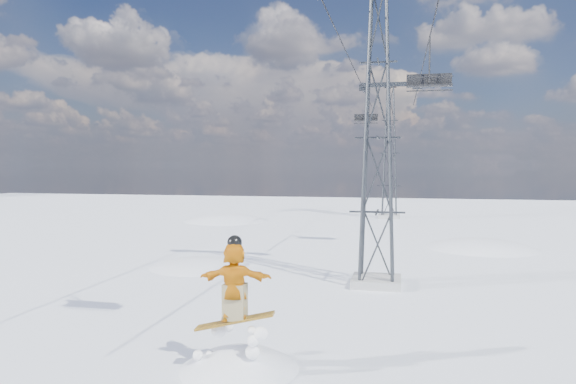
{
  "coord_description": "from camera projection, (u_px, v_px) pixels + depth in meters",
  "views": [
    {
      "loc": [
        1.58,
        -11.2,
        4.49
      ],
      "look_at": [
        -1.52,
        3.09,
        3.72
      ],
      "focal_mm": 32.0,
      "sensor_mm": 36.0,
      "label": 1
    }
  ],
  "objects": [
    {
      "name": "ground",
      "position": [
        325.0,
        365.0,
        11.5
      ],
      "size": [
        120.0,
        120.0,
        0.0
      ],
      "primitive_type": "plane",
      "color": "white",
      "rests_on": "ground"
    },
    {
      "name": "snow_terrain",
      "position": [
        298.0,
        379.0,
        33.75
      ],
      "size": [
        39.0,
        37.0,
        22.0
      ],
      "color": "white",
      "rests_on": "ground"
    },
    {
      "name": "lift_tower_near",
      "position": [
        378.0,
        139.0,
        18.86
      ],
      "size": [
        5.2,
        1.8,
        11.43
      ],
      "color": "#999999",
      "rests_on": "ground"
    },
    {
      "name": "lift_tower_far",
      "position": [
        390.0,
        154.0,
        43.26
      ],
      "size": [
        5.2,
        1.8,
        11.43
      ],
      "color": "#999999",
      "rests_on": "ground"
    },
    {
      "name": "haul_cables",
      "position": [
        387.0,
        56.0,
        29.8
      ],
      "size": [
        4.46,
        51.0,
        0.06
      ],
      "color": "black",
      "rests_on": "ground"
    },
    {
      "name": "lift_chair_mid",
      "position": [
        429.0,
        81.0,
        25.51
      ],
      "size": [
        2.2,
        0.63,
        2.73
      ],
      "color": "black",
      "rests_on": "ground"
    },
    {
      "name": "lift_chair_far",
      "position": [
        366.0,
        118.0,
        46.36
      ],
      "size": [
        2.11,
        0.61,
        2.62
      ],
      "color": "black",
      "rests_on": "ground"
    }
  ]
}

